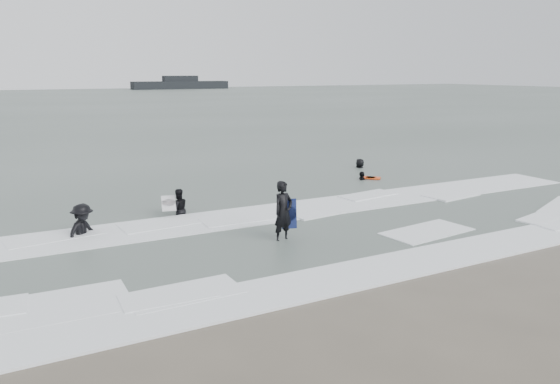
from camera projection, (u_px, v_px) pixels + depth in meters
name	position (u px, v px, depth m)	size (l,w,h in m)	color
ground	(362.00, 265.00, 15.27)	(320.00, 320.00, 0.00)	brown
sea	(57.00, 105.00, 84.55)	(320.00, 320.00, 0.00)	#47544C
surfer_centre	(283.00, 242.00, 17.34)	(0.72, 0.47, 1.98)	black
surfer_wading	(179.00, 216.00, 20.44)	(0.77, 0.60, 1.58)	black
surfer_breaker	(84.00, 237.00, 17.84)	(1.26, 0.73, 1.96)	black
surfer_right_near	(362.00, 181.00, 26.92)	(0.95, 0.39, 1.62)	black
surfer_right_far	(360.00, 169.00, 30.25)	(0.83, 0.54, 1.71)	black
surf_foam	(298.00, 230.00, 18.46)	(30.03, 9.06, 0.09)	white
bodyboards	(286.00, 195.00, 21.57)	(11.80, 7.39, 1.25)	#0D1641
vessel_horizon	(180.00, 84.00, 161.14)	(28.34, 5.06, 3.85)	black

